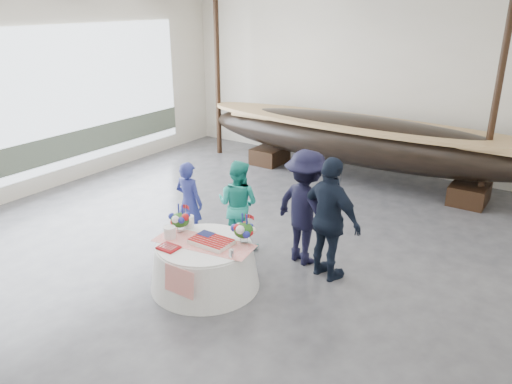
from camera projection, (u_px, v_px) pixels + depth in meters
The scene contains 12 objects.
floor at pixel (213, 248), 8.84m from camera, with size 10.00×12.00×0.01m, color #3D3D42.
wall_back at pixel (357, 78), 12.68m from camera, with size 10.00×0.02×4.50m, color silver.
wall_left at pixel (25, 93), 10.62m from camera, with size 0.02×12.00×4.50m, color silver.
pavilion_structure at pixel (236, 7), 8.03m from camera, with size 9.80×11.76×4.50m.
open_bay at pixel (69, 105), 11.52m from camera, with size 0.03×7.00×3.20m.
longboat_display at pixel (361, 140), 11.76m from camera, with size 8.48×1.70×1.59m.
banquet_table at pixel (205, 264), 7.56m from camera, with size 1.66×1.66×0.72m.
tabletop_items at pixel (207, 229), 7.54m from camera, with size 1.60×1.04×0.40m.
guest_woman_blue at pixel (189, 202), 8.83m from camera, with size 0.55×0.36×1.50m, color navy.
guest_woman_teal at pixel (238, 204), 8.64m from camera, with size 0.77×0.60×1.59m, color teal.
guest_man_left at pixel (306, 208), 8.07m from camera, with size 1.24×0.72×1.93m, color black.
guest_man_right at pixel (330, 220), 7.57m from camera, with size 1.15×0.48×1.97m, color black.
Camera 1 is at (5.03, -6.13, 4.11)m, focal length 35.00 mm.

